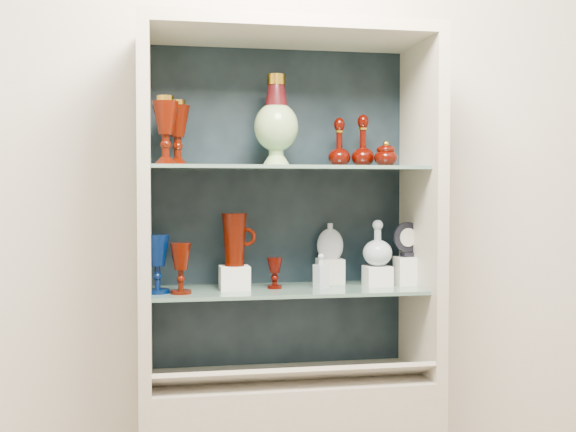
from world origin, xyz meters
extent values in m
cube|color=silver|center=(0.00, 1.75, 1.40)|extent=(3.50, 0.02, 2.80)
cube|color=black|center=(0.00, 1.72, 1.32)|extent=(0.98, 0.02, 1.15)
cube|color=#B8AE9C|center=(-0.48, 1.53, 1.32)|extent=(0.04, 0.40, 1.15)
cube|color=#B8AE9C|center=(0.48, 1.53, 1.32)|extent=(0.04, 0.40, 1.15)
cube|color=#B8AE9C|center=(0.00, 1.53, 1.92)|extent=(1.00, 0.40, 0.04)
cube|color=slate|center=(0.00, 1.55, 1.04)|extent=(0.92, 0.34, 0.01)
cube|color=slate|center=(0.00, 1.55, 1.46)|extent=(0.92, 0.34, 0.01)
cube|color=#B8AE9C|center=(0.00, 1.42, 0.78)|extent=(0.92, 0.17, 0.09)
cube|color=white|center=(0.07, 1.42, 0.80)|extent=(0.10, 0.06, 0.03)
cube|color=white|center=(0.29, 1.42, 0.80)|extent=(0.10, 0.06, 0.03)
cube|color=silver|center=(-0.18, 1.55, 1.09)|extent=(0.10, 0.10, 0.08)
cube|color=silver|center=(0.18, 1.65, 1.09)|extent=(0.09, 0.09, 0.09)
cube|color=silver|center=(0.33, 1.55, 1.08)|extent=(0.09, 0.09, 0.07)
cube|color=silver|center=(0.44, 1.56, 1.10)|extent=(0.08, 0.08, 0.10)
camera|label=1|loc=(-0.44, -0.89, 1.39)|focal=45.00mm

